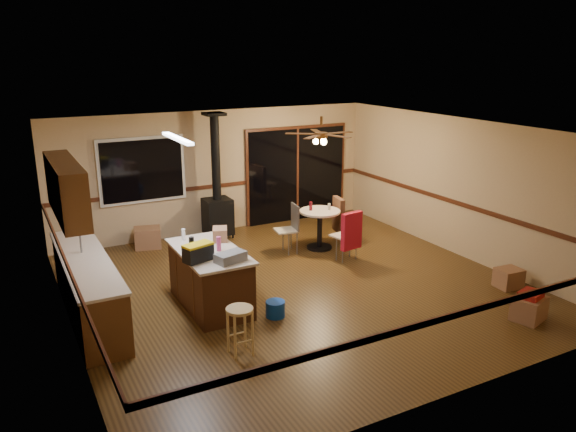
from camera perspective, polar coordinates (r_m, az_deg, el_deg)
floor at (r=9.40m, az=0.86°, el=-7.20°), size 7.00×7.00×0.00m
ceiling at (r=8.69m, az=0.94°, el=8.71°), size 7.00×7.00×0.00m
wall_back at (r=12.05m, az=-7.18°, el=4.48°), size 7.00×0.00×7.00m
wall_front at (r=6.30m, az=16.57°, el=-7.33°), size 7.00×0.00×7.00m
wall_left at (r=7.96m, az=-21.79°, el=-2.84°), size 0.00×7.00×7.00m
wall_right at (r=11.03m, az=17.06°, el=2.77°), size 0.00×7.00×7.00m
chair_rail at (r=9.04m, az=0.89°, el=-1.39°), size 7.00×7.00×0.08m
window at (r=11.51m, az=-14.59°, el=4.53°), size 1.72×0.10×1.32m
sliding_door at (r=12.84m, az=0.90°, el=4.21°), size 2.52×0.10×2.10m
lower_cabinets at (r=8.76m, az=-19.63°, el=-6.98°), size 0.60×3.00×0.86m
countertop at (r=8.59m, az=-19.92°, el=-4.22°), size 0.64×3.04×0.04m
upper_cabinets at (r=8.49m, az=-21.62°, el=2.56°), size 0.35×2.00×0.80m
kitchen_island at (r=8.65m, az=-7.91°, el=-6.25°), size 0.88×1.68×0.90m
wood_stove at (r=11.71m, az=-7.20°, el=1.25°), size 0.55×0.50×2.52m
ceiling_fan at (r=10.65m, az=3.39°, el=8.00°), size 0.24×0.24×0.55m
fluorescent_strip at (r=8.27m, az=-11.18°, el=7.74°), size 0.10×1.20×0.04m
toolbox_grey at (r=7.99m, az=-5.86°, el=-4.17°), size 0.48×0.35×0.13m
toolbox_black at (r=8.06m, az=-9.12°, el=-3.77°), size 0.45×0.32×0.23m
toolbox_yellow_lid at (r=8.01m, az=-9.16°, el=-2.90°), size 0.46×0.33×0.03m
box_on_island at (r=8.88m, az=-6.92°, el=-1.84°), size 0.32×0.36×0.20m
bottle_dark at (r=8.32m, az=-9.76°, el=-3.00°), size 0.09×0.09×0.27m
bottle_pink at (r=8.42m, az=-7.05°, el=-2.82°), size 0.08×0.08×0.22m
bottle_white at (r=8.99m, az=-10.58°, el=-1.85°), size 0.07×0.07×0.18m
bar_stool at (r=7.36m, az=-4.89°, el=-11.55°), size 0.42×0.42×0.64m
blue_bucket at (r=8.37m, az=-1.29°, el=-9.41°), size 0.30×0.30×0.24m
dining_table at (r=11.02m, az=3.24°, el=-0.70°), size 0.80×0.80×0.78m
glass_red at (r=10.93m, az=2.32°, el=1.02°), size 0.07×0.07×0.17m
glass_cream at (r=10.98m, az=4.21°, el=0.95°), size 0.06×0.06×0.13m
chair_left at (r=10.79m, az=0.30°, el=-0.71°), size 0.46×0.46×0.51m
chair_near at (r=10.36m, az=6.38°, el=-1.49°), size 0.49×0.52×0.70m
chair_right at (r=11.34m, az=5.27°, el=0.12°), size 0.54×0.51×0.70m
box_under_window at (r=11.49m, az=-14.07°, el=-2.15°), size 0.58×0.51×0.41m
box_corner_a at (r=8.96m, az=23.28°, el=-8.62°), size 0.55×0.50×0.35m
box_corner_b at (r=10.02m, az=21.50°, el=-5.87°), size 0.42×0.37×0.32m
box_small_red at (r=8.88m, az=23.44°, el=-7.33°), size 0.39×0.36×0.09m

